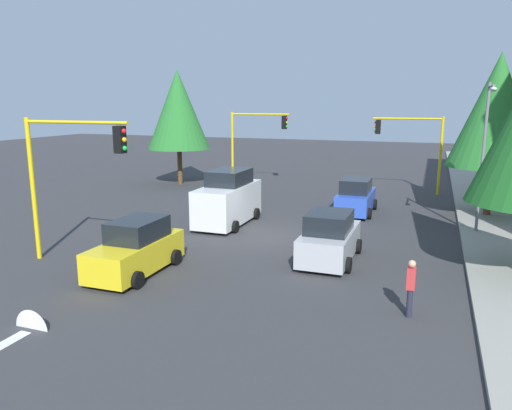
% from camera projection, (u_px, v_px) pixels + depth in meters
% --- Properties ---
extents(ground_plane, '(120.00, 120.00, 0.00)m').
position_uv_depth(ground_plane, '(265.00, 237.00, 22.48)').
color(ground_plane, '#353538').
extents(sidewalk_kerb, '(80.00, 4.00, 0.15)m').
position_uv_depth(sidewalk_kerb, '(503.00, 230.00, 23.53)').
color(sidewalk_kerb, gray).
rests_on(sidewalk_kerb, ground).
extents(lane_arrow_near, '(2.40, 1.10, 1.10)m').
position_uv_depth(lane_arrow_near, '(17.00, 337.00, 12.91)').
color(lane_arrow_near, silver).
rests_on(lane_arrow_near, ground).
extents(traffic_signal_far_right, '(0.36, 4.59, 5.42)m').
position_uv_depth(traffic_signal_far_right, '(255.00, 133.00, 36.45)').
color(traffic_signal_far_right, yellow).
rests_on(traffic_signal_far_right, ground).
extents(traffic_signal_near_right, '(0.36, 4.59, 5.56)m').
position_uv_depth(traffic_signal_near_right, '(69.00, 162.00, 18.06)').
color(traffic_signal_near_right, yellow).
rests_on(traffic_signal_near_right, ground).
extents(traffic_signal_far_left, '(0.36, 4.59, 5.21)m').
position_uv_depth(traffic_signal_far_left, '(412.00, 139.00, 32.69)').
color(traffic_signal_far_left, yellow).
rests_on(traffic_signal_far_left, ground).
extents(street_lamp_curbside, '(2.15, 0.28, 7.00)m').
position_uv_depth(street_lamp_curbside, '(485.00, 143.00, 21.81)').
color(street_lamp_curbside, slate).
rests_on(street_lamp_curbside, ground).
extents(tree_roadside_mid, '(4.74, 4.74, 8.68)m').
position_uv_depth(tree_roadside_mid, '(497.00, 110.00, 25.29)').
color(tree_roadside_mid, brown).
rests_on(tree_roadside_mid, ground).
extents(tree_opposite_side, '(4.64, 4.64, 8.51)m').
position_uv_depth(tree_opposite_side, '(178.00, 110.00, 36.05)').
color(tree_opposite_side, brown).
rests_on(tree_opposite_side, ground).
extents(delivery_van_white, '(4.80, 2.22, 2.77)m').
position_uv_depth(delivery_van_white, '(228.00, 199.00, 24.73)').
color(delivery_van_white, white).
rests_on(delivery_van_white, ground).
extents(car_silver, '(4.09, 2.12, 1.98)m').
position_uv_depth(car_silver, '(329.00, 238.00, 19.03)').
color(car_silver, '#B2B5BA').
rests_on(car_silver, ground).
extents(car_yellow, '(4.19, 2.01, 1.98)m').
position_uv_depth(car_yellow, '(136.00, 249.00, 17.65)').
color(car_yellow, yellow).
rests_on(car_yellow, ground).
extents(car_blue, '(4.06, 2.05, 1.98)m').
position_uv_depth(car_blue, '(356.00, 197.00, 27.24)').
color(car_blue, blue).
rests_on(car_blue, ground).
extents(pedestrian_crossing, '(0.40, 0.24, 1.70)m').
position_uv_depth(pedestrian_crossing, '(411.00, 286.00, 14.02)').
color(pedestrian_crossing, '#262638').
rests_on(pedestrian_crossing, ground).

